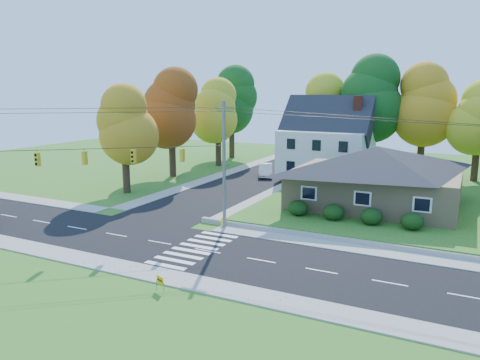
{
  "coord_description": "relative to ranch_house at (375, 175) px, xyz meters",
  "views": [
    {
      "loc": [
        15.54,
        -26.11,
        10.85
      ],
      "look_at": [
        -1.52,
        8.0,
        3.41
      ],
      "focal_mm": 35.0,
      "sensor_mm": 36.0,
      "label": 1
    }
  ],
  "objects": [
    {
      "name": "road_cross",
      "position": [
        -16.0,
        10.0,
        -3.25
      ],
      "size": [
        8.0,
        44.0,
        0.02
      ],
      "primitive_type": "cube",
      "color": "black",
      "rests_on": "ground"
    },
    {
      "name": "tree_west_0",
      "position": [
        -25.0,
        -4.0,
        3.89
      ],
      "size": [
        6.16,
        6.16,
        11.47
      ],
      "color": "#3F2A19",
      "rests_on": "ground"
    },
    {
      "name": "sidewalk_north",
      "position": [
        -8.0,
        -11.0,
        -3.23
      ],
      "size": [
        90.0,
        2.0,
        0.08
      ],
      "primitive_type": "cube",
      "color": "#9C9A90",
      "rests_on": "ground"
    },
    {
      "name": "tree_lot_1",
      "position": [
        -4.0,
        17.0,
        6.35
      ],
      "size": [
        7.84,
        7.84,
        14.6
      ],
      "color": "#3F2A19",
      "rests_on": "lawn"
    },
    {
      "name": "yard_sign",
      "position": [
        -7.08,
        -22.65,
        -2.67
      ],
      "size": [
        0.63,
        0.29,
        0.83
      ],
      "color": "black",
      "rests_on": "ground"
    },
    {
      "name": "tree_west_1",
      "position": [
        -26.0,
        6.0,
        5.2
      ],
      "size": [
        7.28,
        7.28,
        13.56
      ],
      "color": "#3F2A19",
      "rests_on": "ground"
    },
    {
      "name": "road_main",
      "position": [
        -8.0,
        -16.0,
        -3.26
      ],
      "size": [
        90.0,
        8.0,
        0.02
      ],
      "primitive_type": "cube",
      "color": "black",
      "rests_on": "ground"
    },
    {
      "name": "fire_hydrant",
      "position": [
        -9.89,
        -10.41,
        -2.92
      ],
      "size": [
        0.41,
        0.32,
        0.72
      ],
      "color": "#FEFF1E",
      "rests_on": "ground"
    },
    {
      "name": "tree_west_2",
      "position": [
        -25.0,
        16.0,
        4.54
      ],
      "size": [
        6.72,
        6.72,
        12.51
      ],
      "color": "#3F2A19",
      "rests_on": "ground"
    },
    {
      "name": "ground",
      "position": [
        -8.0,
        -16.0,
        -3.27
      ],
      "size": [
        120.0,
        120.0,
        0.0
      ],
      "primitive_type": "plane",
      "color": "#3D7923"
    },
    {
      "name": "lawn",
      "position": [
        5.0,
        5.0,
        -3.02
      ],
      "size": [
        30.0,
        30.0,
        0.5
      ],
      "primitive_type": "cube",
      "color": "#3D7923",
      "rests_on": "ground"
    },
    {
      "name": "traffic_infrastructure",
      "position": [
        -8.15,
        -14.65,
        1.88
      ],
      "size": [
        38.1,
        10.66,
        10.0
      ],
      "color": "#666059",
      "rests_on": "ground"
    },
    {
      "name": "hedge_row",
      "position": [
        -0.5,
        -6.2,
        -2.13
      ],
      "size": [
        10.7,
        1.7,
        1.27
      ],
      "color": "#163A10",
      "rests_on": "lawn"
    },
    {
      "name": "tree_west_3",
      "position": [
        -27.0,
        24.0,
        5.85
      ],
      "size": [
        7.84,
        7.84,
        14.6
      ],
      "color": "#3F2A19",
      "rests_on": "ground"
    },
    {
      "name": "tree_lot_3",
      "position": [
        8.0,
        17.0,
        4.39
      ],
      "size": [
        6.16,
        6.16,
        11.47
      ],
      "color": "#3F2A19",
      "rests_on": "lawn"
    },
    {
      "name": "tree_lot_0",
      "position": [
        -10.0,
        18.0,
        5.04
      ],
      "size": [
        6.72,
        6.72,
        12.51
      ],
      "color": "#3F2A19",
      "rests_on": "lawn"
    },
    {
      "name": "sidewalk_south",
      "position": [
        -8.0,
        -21.0,
        -3.23
      ],
      "size": [
        90.0,
        2.0,
        0.08
      ],
      "primitive_type": "cube",
      "color": "#9C9A90",
      "rests_on": "ground"
    },
    {
      "name": "colonial_house",
      "position": [
        -7.96,
        12.0,
        1.32
      ],
      "size": [
        10.4,
        8.4,
        9.6
      ],
      "color": "silver",
      "rests_on": "lawn"
    },
    {
      "name": "tree_lot_2",
      "position": [
        2.0,
        18.0,
        5.7
      ],
      "size": [
        7.28,
        7.28,
        13.56
      ],
      "color": "#3F2A19",
      "rests_on": "lawn"
    },
    {
      "name": "white_car",
      "position": [
        -15.53,
        11.17,
        -2.45
      ],
      "size": [
        3.47,
        5.08,
        1.59
      ],
      "primitive_type": "imported",
      "rotation": [
        0.0,
        0.0,
        0.41
      ],
      "color": "silver",
      "rests_on": "road_cross"
    },
    {
      "name": "ranch_house",
      "position": [
        0.0,
        0.0,
        0.0
      ],
      "size": [
        14.6,
        10.6,
        5.4
      ],
      "color": "tan",
      "rests_on": "lawn"
    }
  ]
}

